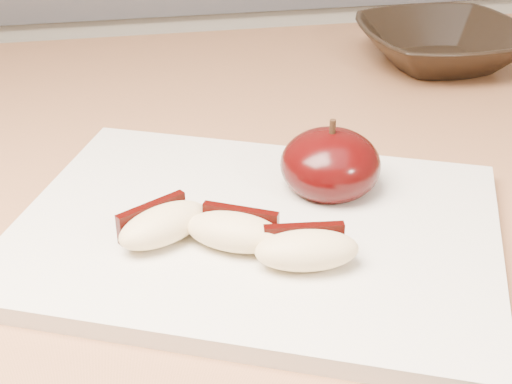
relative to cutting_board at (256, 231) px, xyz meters
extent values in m
cube|color=silver|center=(0.01, 0.84, -0.46)|extent=(2.40, 0.60, 0.90)
cube|color=#AD714B|center=(0.01, 0.14, -0.03)|extent=(1.64, 0.64, 0.04)
cube|color=silver|center=(0.00, 0.00, 0.00)|extent=(0.40, 0.35, 0.01)
ellipsoid|color=black|center=(0.06, 0.04, 0.03)|extent=(0.08, 0.08, 0.05)
cylinder|color=black|center=(0.06, 0.04, 0.06)|extent=(0.00, 0.00, 0.01)
ellipsoid|color=beige|center=(-0.06, -0.01, 0.02)|extent=(0.07, 0.06, 0.02)
cube|color=black|center=(-0.07, 0.00, 0.02)|extent=(0.05, 0.03, 0.02)
ellipsoid|color=beige|center=(-0.02, -0.03, 0.02)|extent=(0.07, 0.06, 0.02)
cube|color=black|center=(-0.01, -0.01, 0.02)|extent=(0.05, 0.03, 0.02)
ellipsoid|color=beige|center=(0.02, -0.05, 0.02)|extent=(0.07, 0.04, 0.02)
cube|color=black|center=(0.02, -0.04, 0.02)|extent=(0.05, 0.01, 0.02)
imported|color=black|center=(0.26, 0.30, 0.02)|extent=(0.18, 0.18, 0.04)
camera|label=1|loc=(-0.08, -0.40, 0.27)|focal=50.00mm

